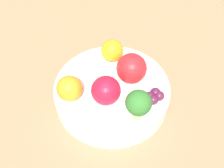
{
  "coord_description": "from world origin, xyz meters",
  "views": [
    {
      "loc": [
        0.36,
        0.05,
        0.52
      ],
      "look_at": [
        0.0,
        0.0,
        0.07
      ],
      "focal_mm": 50.0,
      "sensor_mm": 36.0,
      "label": 1
    }
  ],
  "objects": [
    {
      "name": "ground_plane",
      "position": [
        0.0,
        0.0,
        0.0
      ],
      "size": [
        6.0,
        6.0,
        0.0
      ],
      "primitive_type": "plane",
      "color": "gray"
    },
    {
      "name": "broccoli",
      "position": [
        0.06,
        0.05,
        0.1
      ],
      "size": [
        0.05,
        0.05,
        0.06
      ],
      "color": "#8CB76B",
      "rests_on": "bowl"
    },
    {
      "name": "apple_green",
      "position": [
        -0.03,
        0.03,
        0.08
      ],
      "size": [
        0.06,
        0.06,
        0.06
      ],
      "color": "red",
      "rests_on": "bowl"
    },
    {
      "name": "orange_front",
      "position": [
        0.03,
        -0.07,
        0.08
      ],
      "size": [
        0.05,
        0.05,
        0.05
      ],
      "color": "orange",
      "rests_on": "bowl"
    },
    {
      "name": "table_surface",
      "position": [
        0.0,
        0.0,
        0.01
      ],
      "size": [
        1.2,
        1.2,
        0.02
      ],
      "color": "#936D4C",
      "rests_on": "ground_plane"
    },
    {
      "name": "grape_cluster",
      "position": [
        0.02,
        0.08,
        0.07
      ],
      "size": [
        0.04,
        0.04,
        0.02
      ],
      "color": "#511938",
      "rests_on": "bowl"
    },
    {
      "name": "orange_back",
      "position": [
        -0.07,
        -0.01,
        0.08
      ],
      "size": [
        0.04,
        0.04,
        0.04
      ],
      "color": "orange",
      "rests_on": "bowl"
    },
    {
      "name": "bowl",
      "position": [
        0.0,
        0.0,
        0.04
      ],
      "size": [
        0.22,
        0.22,
        0.04
      ],
      "color": "white",
      "rests_on": "table_surface"
    },
    {
      "name": "apple_red",
      "position": [
        0.03,
        -0.01,
        0.08
      ],
      "size": [
        0.05,
        0.05,
        0.05
      ],
      "color": "#B7142D",
      "rests_on": "bowl"
    }
  ]
}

